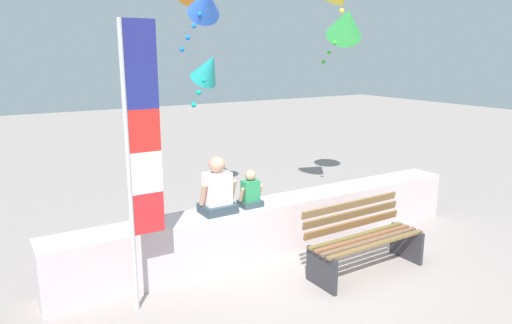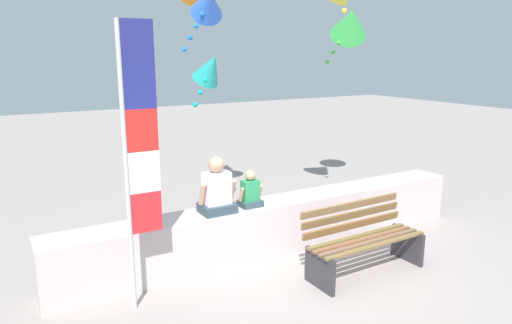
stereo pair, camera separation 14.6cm
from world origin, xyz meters
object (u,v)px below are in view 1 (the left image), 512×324
Objects in this scene: kite_blue at (206,3)px; flag_banner at (138,148)px; park_bench at (363,240)px; person_adult at (217,191)px; kite_teal at (208,69)px; person_child at (250,192)px; kite_green at (346,23)px.

flag_banner is at bearing -129.80° from kite_blue.
park_bench is 3.10m from flag_banner.
person_adult is at bearing 144.60° from park_bench.
park_bench is 2.20× the size of person_adult.
person_adult is 1.49m from flag_banner.
kite_teal is 0.80× the size of kite_blue.
person_adult is 0.67× the size of kite_blue.
kite_blue is (-0.81, 2.85, 3.14)m from park_bench.
park_bench is 3.25× the size of person_child.
park_bench is at bearing -35.40° from person_adult.
park_bench is at bearing -74.08° from kite_blue.
kite_blue is (0.15, 0.35, 1.00)m from kite_teal.
person_child is at bearing -97.55° from kite_blue.
kite_green is 2.87m from kite_blue.
person_child is 1.95m from flag_banner.
flag_banner is at bearing 167.94° from park_bench.
person_adult is (-1.54, 1.10, 0.62)m from park_bench.
person_adult is 0.62× the size of kite_green.
person_child is at bearing 133.60° from park_bench.
flag_banner is 2.69m from kite_teal.
flag_banner reaches higher than person_child.
kite_blue is (-2.86, 0.07, 0.22)m from kite_green.
kite_green is at bearing 24.82° from flag_banner.
flag_banner is 5.45m from kite_green.
person_child is at bearing 17.37° from flag_banner.
kite_green reaches higher than flag_banner.
person_child reaches higher than park_bench.
kite_blue is at bearing 178.55° from kite_green.
person_child is at bearing -151.50° from kite_green.
flag_banner is 2.57× the size of kite_green.
person_child is 0.42× the size of kite_green.
person_adult is at bearing -112.47° from kite_teal.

